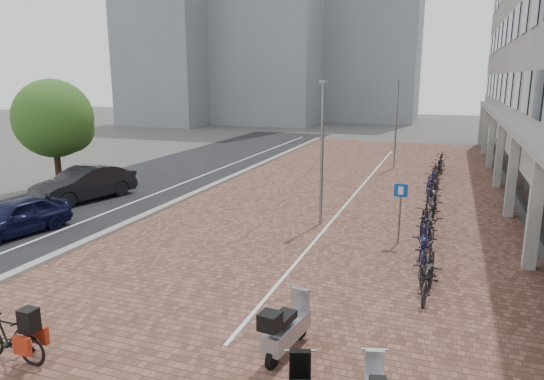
{
  "coord_description": "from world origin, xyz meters",
  "views": [
    {
      "loc": [
        6.31,
        -11.47,
        5.53
      ],
      "look_at": [
        0.0,
        6.0,
        1.3
      ],
      "focal_mm": 32.49,
      "sensor_mm": 36.0,
      "label": 1
    }
  ],
  "objects": [
    {
      "name": "ground",
      "position": [
        0.0,
        0.0,
        0.0
      ],
      "size": [
        140.0,
        140.0,
        0.0
      ],
      "primitive_type": "plane",
      "color": "#474442",
      "rests_on": "ground"
    },
    {
      "name": "plaza_brick",
      "position": [
        2.0,
        12.0,
        0.01
      ],
      "size": [
        14.5,
        42.0,
        0.04
      ],
      "primitive_type": "cube",
      "color": "brown",
      "rests_on": "ground"
    },
    {
      "name": "street_asphalt",
      "position": [
        -9.0,
        12.0,
        0.01
      ],
      "size": [
        8.0,
        50.0,
        0.03
      ],
      "primitive_type": "cube",
      "color": "black",
      "rests_on": "ground"
    },
    {
      "name": "curb",
      "position": [
        -5.1,
        12.0,
        0.07
      ],
      "size": [
        0.35,
        42.0,
        0.14
      ],
      "primitive_type": "cube",
      "color": "gray",
      "rests_on": "ground"
    },
    {
      "name": "lane_line",
      "position": [
        -7.0,
        12.0,
        0.02
      ],
      "size": [
        0.12,
        44.0,
        0.0
      ],
      "primitive_type": "cube",
      "color": "white",
      "rests_on": "street_asphalt"
    },
    {
      "name": "parking_line",
      "position": [
        2.2,
        12.0,
        0.04
      ],
      "size": [
        0.1,
        30.0,
        0.0
      ],
      "primitive_type": "cube",
      "color": "white",
      "rests_on": "plaza_brick"
    },
    {
      "name": "bg_towers",
      "position": [
        -14.34,
        48.94,
        13.96
      ],
      "size": [
        33.0,
        23.0,
        32.0
      ],
      "color": "gray",
      "rests_on": "ground"
    },
    {
      "name": "car_navy",
      "position": [
        -8.13,
        1.37,
        0.67
      ],
      "size": [
        2.29,
        4.16,
        1.34
      ],
      "primitive_type": "imported",
      "rotation": [
        0.0,
        0.0,
        -0.19
      ],
      "color": "black",
      "rests_on": "ground"
    },
    {
      "name": "car_dark",
      "position": [
        -9.33,
        6.41,
        0.79
      ],
      "size": [
        2.81,
        5.05,
        1.58
      ],
      "primitive_type": "imported",
      "rotation": [
        0.0,
        0.0,
        -0.25
      ],
      "color": "black",
      "rests_on": "ground"
    },
    {
      "name": "hero_bike",
      "position": [
        -1.57,
        -4.92,
        0.54
      ],
      "size": [
        1.74,
        0.5,
        1.23
      ],
      "rotation": [
        0.0,
        0.0,
        1.57
      ],
      "color": "black",
      "rests_on": "ground"
    },
    {
      "name": "shoes",
      "position": [
        -2.87,
        -3.32,
        0.04
      ],
      "size": [
        0.41,
        0.37,
        0.08
      ],
      "primitive_type": null,
      "rotation": [
        0.0,
        0.0,
        0.35
      ],
      "color": "black",
      "rests_on": "ground"
    },
    {
      "name": "scooter_front",
      "position": [
        3.5,
        -2.78,
        0.61
      ],
      "size": [
        0.82,
        1.85,
        1.22
      ],
      "primitive_type": null,
      "rotation": [
        0.0,
        0.0,
        -0.15
      ],
      "color": "#97979C",
      "rests_on": "ground"
    },
    {
      "name": "parking_sign",
      "position": [
        4.94,
        4.95,
        1.39
      ],
      "size": [
        0.44,
        0.09,
        2.12
      ],
      "rotation": [
        0.0,
        0.0,
        -0.01
      ],
      "color": "slate",
      "rests_on": "ground"
    },
    {
      "name": "lamp_near",
      "position": [
        1.87,
        6.35,
        2.71
      ],
      "size": [
        0.12,
        0.12,
        5.41
      ],
      "primitive_type": "cylinder",
      "color": "slate",
      "rests_on": "ground"
    },
    {
      "name": "lamp_far",
      "position": [
        3.17,
        19.67,
        2.75
      ],
      "size": [
        0.12,
        0.12,
        5.51
      ],
      "primitive_type": "cylinder",
      "color": "slate",
      "rests_on": "ground"
    },
    {
      "name": "street_tree",
      "position": [
        -11.76,
        7.63,
        3.51
      ],
      "size": [
        3.79,
        3.79,
        5.52
      ],
      "color": "#382619",
      "rests_on": "ground"
    },
    {
      "name": "bike_row",
      "position": [
        5.88,
        10.65,
        0.52
      ],
      "size": [
        1.28,
        21.45,
        1.05
      ],
      "color": "black",
      "rests_on": "ground"
    }
  ]
}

